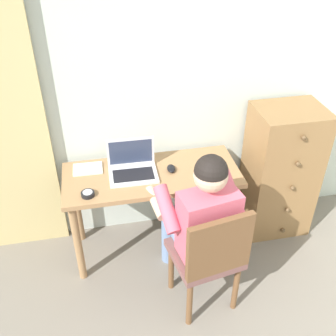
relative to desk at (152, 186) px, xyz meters
The scene contains 9 objects.
wall_back 0.75m from the desk, 57.70° to the left, with size 4.80×0.05×2.50m, color silver.
desk is the anchor object (origin of this frame).
dresser 1.06m from the desk, ahead, with size 0.51×0.44×1.10m.
chair 0.69m from the desk, 67.45° to the right, with size 0.48×0.47×0.88m.
person_seated 0.51m from the desk, 62.51° to the right, with size 0.59×0.63×1.20m.
laptop 0.22m from the desk, 165.39° to the left, with size 0.35×0.26×0.24m.
computer_mouse 0.20m from the desk, ahead, with size 0.06×0.10×0.03m, color black.
desk_clock 0.50m from the desk, 159.78° to the right, with size 0.09×0.09×0.03m.
notebook_pad 0.48m from the desk, 162.78° to the left, with size 0.21×0.15×0.01m, color silver.
Camera 1 is at (-0.56, -0.43, 2.40)m, focal length 42.68 mm.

